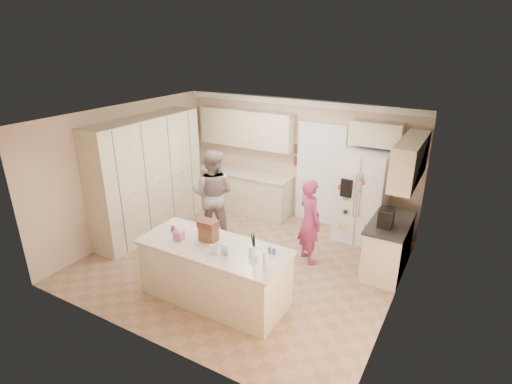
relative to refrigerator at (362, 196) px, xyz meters
The scene contains 41 objects.
floor 2.64m from the refrigerator, 128.94° to the right, with size 5.20×4.60×0.02m, color #A17862.
ceiling 3.01m from the refrigerator, 128.94° to the right, with size 5.20×4.60×0.02m, color white.
wall_back 1.65m from the refrigerator, 166.31° to the left, with size 5.20×0.02×2.60m, color beige.
wall_front 4.54m from the refrigerator, 110.20° to the right, with size 5.20×0.02×2.60m, color beige.
wall_left 4.61m from the refrigerator, 155.16° to the right, with size 0.02×4.60×2.60m, color beige.
wall_right 2.23m from the refrigerator, 61.45° to the right, with size 0.02×4.60×2.60m, color beige.
crown_back 2.28m from the refrigerator, 168.06° to the left, with size 5.20×0.08×0.12m, color white.
pantry_bank 4.24m from the refrigerator, 155.86° to the right, with size 0.60×2.60×2.35m, color beige.
back_base_cab 2.75m from the refrigerator, behind, with size 2.20×0.60×0.88m, color beige.
back_countertop 2.71m from the refrigerator, behind, with size 2.24×0.63×0.04m, color beige.
back_upper_cab 2.90m from the refrigerator, behind, with size 2.20×0.35×0.80m, color beige.
doorway_opening 1.08m from the refrigerator, 160.89° to the left, with size 0.90×0.06×2.10m, color black.
doorway_casing 1.07m from the refrigerator, 162.68° to the left, with size 1.02×0.03×2.22m, color white.
wall_frame_upper 1.71m from the refrigerator, 167.55° to the left, with size 0.15×0.02×0.20m, color brown.
wall_frame_lower 1.62m from the refrigerator, 167.55° to the left, with size 0.15×0.02×0.20m, color brown.
refrigerator is the anchor object (origin of this frame).
fridge_seam 0.35m from the refrigerator, 90.00° to the right, with size 0.01×0.02×1.78m, color gray.
fridge_dispenser 0.49m from the refrigerator, 121.08° to the right, with size 0.22×0.03×0.35m, color black.
fridge_handle_l 0.40m from the refrigerator, 97.70° to the right, with size 0.02×0.02×0.85m, color silver.
fridge_handle_r 0.40m from the refrigerator, 82.30° to the right, with size 0.02×0.02×0.85m, color silver.
over_fridge_cab 1.22m from the refrigerator, 65.18° to the left, with size 0.95×0.35×0.45m, color beige.
right_base_cab 1.27m from the refrigerator, 51.49° to the right, with size 0.60×1.20×0.88m, color beige.
right_countertop 1.18m from the refrigerator, 51.87° to the right, with size 0.63×1.24×0.04m, color #2D2B28.
right_upper_cab 1.54m from the refrigerator, 40.16° to the right, with size 0.35×1.50×0.70m, color beige.
coffee_maker 1.34m from the refrigerator, 58.59° to the right, with size 0.22×0.28×0.30m, color black.
island_base 3.35m from the refrigerator, 114.17° to the right, with size 2.20×0.90×0.88m, color beige.
island_top 3.32m from the refrigerator, 114.17° to the right, with size 2.28×0.96×0.05m, color beige.
utensil_crock 3.07m from the refrigerator, 103.40° to the right, with size 0.13×0.13×0.15m, color white.
tissue_box 3.67m from the refrigerator, 121.39° to the right, with size 0.13×0.13×0.14m, color #C56098.
tissue_plume 3.67m from the refrigerator, 121.39° to the right, with size 0.08×0.08×0.08m, color white.
dollhouse_body 3.30m from the refrigerator, 117.26° to the right, with size 0.26×0.18×0.22m, color brown.
dollhouse_roof 3.31m from the refrigerator, 117.26° to the right, with size 0.28×0.20×0.10m, color #592D1E.
jam_jar 3.68m from the refrigerator, 125.93° to the right, with size 0.07×0.07×0.09m, color #59263F.
greeting_card_a 3.45m from the refrigerator, 110.53° to the right, with size 0.12×0.01×0.16m, color white.
greeting_card_b 3.35m from the refrigerator, 108.43° to the right, with size 0.12×0.01×0.16m, color silver.
water_bottle 3.21m from the refrigerator, 97.34° to the right, with size 0.07×0.07×0.24m, color silver.
shaker_salt 2.86m from the refrigerator, 100.87° to the right, with size 0.05×0.05×0.09m, color #38559B.
shaker_pepper 2.85m from the refrigerator, 99.49° to the right, with size 0.05×0.05×0.09m, color #38559B.
teen_boy 2.90m from the refrigerator, 152.94° to the right, with size 0.87×0.68×1.79m, color gray.
teen_girl 1.39m from the refrigerator, 113.97° to the right, with size 0.57×0.37×1.55m, color #A9396D.
fridge_magnets 0.36m from the refrigerator, 90.00° to the right, with size 0.76×0.02×1.44m, color tan, non-canonical shape.
Camera 1 is at (3.29, -5.27, 3.80)m, focal length 28.00 mm.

